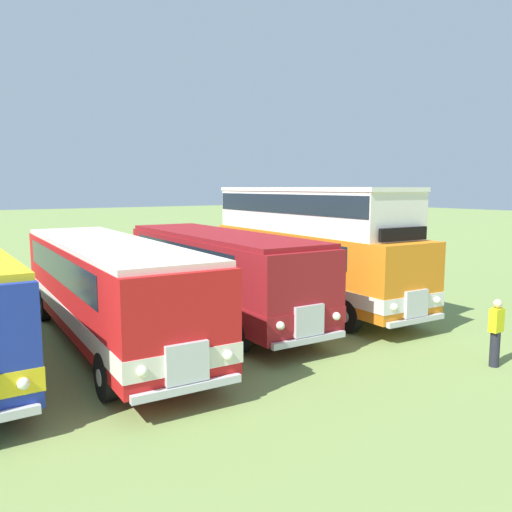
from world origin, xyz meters
name	(u,v)px	position (x,y,z in m)	size (l,w,h in m)	color
bus_sixth_in_row	(107,284)	(5.92, -0.12, 1.76)	(3.18, 11.49, 2.99)	red
bus_seventh_in_row	(218,269)	(9.87, 0.36, 1.75)	(2.98, 10.14, 2.99)	maroon
bus_eighth_in_row	(309,241)	(13.82, 0.30, 2.47)	(3.12, 10.43, 4.49)	orange
marshal_person	(496,332)	(13.30, -7.54, 0.89)	(0.36, 0.24, 1.73)	#23232D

